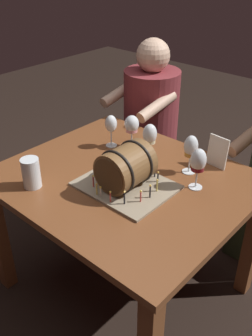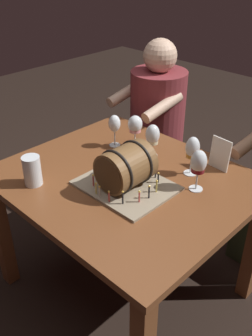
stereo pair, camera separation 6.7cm
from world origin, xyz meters
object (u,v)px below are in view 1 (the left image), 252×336
object	(u,v)px
barrel_cake	(126,169)
person_seated_left	(150,130)
dining_table	(124,197)
wine_glass_empty	(111,125)
wine_glass_rose	(132,125)
beer_pint	(31,174)
menu_card	(218,152)
wine_glass_white	(150,135)
wine_glass_amber	(191,148)
wine_glass_red	(198,162)

from	to	relation	value
barrel_cake	person_seated_left	bearing A→B (deg)	121.72
dining_table	wine_glass_empty	bearing A→B (deg)	144.19
barrel_cake	wine_glass_rose	bearing A→B (deg)	127.35
beer_pint	menu_card	bearing A→B (deg)	53.37
wine_glass_empty	barrel_cake	bearing A→B (deg)	-37.04
beer_pint	wine_glass_rose	bearing A→B (deg)	82.23
menu_card	person_seated_left	xyz separation A→B (m)	(-0.72, 0.39, -0.25)
wine_glass_rose	menu_card	xyz separation A→B (m)	(0.45, 0.12, -0.05)
wine_glass_white	beer_pint	bearing A→B (deg)	-110.31
wine_glass_amber	wine_glass_rose	xyz separation A→B (m)	(-0.38, 0.02, -0.01)
wine_glass_amber	wine_glass_red	xyz separation A→B (m)	(0.10, -0.09, 0.00)
barrel_cake	wine_glass_amber	xyz separation A→B (m)	(0.14, 0.30, 0.04)
barrel_cake	wine_glass_red	size ratio (longest dim) A/B	2.09
wine_glass_rose	wine_glass_red	size ratio (longest dim) A/B	0.91
menu_card	person_seated_left	size ratio (longest dim) A/B	0.13
wine_glass_empty	beer_pint	bearing A→B (deg)	-89.50
wine_glass_red	beer_pint	xyz separation A→B (m)	(-0.57, -0.49, -0.07)
dining_table	wine_glass_rose	bearing A→B (deg)	124.89
dining_table	menu_card	distance (m)	0.51
wine_glass_amber	wine_glass_rose	bearing A→B (deg)	177.42
menu_card	wine_glass_rose	bearing A→B (deg)	-159.88
person_seated_left	wine_glass_amber	bearing A→B (deg)	-38.80
barrel_cake	wine_glass_empty	distance (m)	0.41
wine_glass_rose	beer_pint	world-z (taller)	wine_glass_rose
wine_glass_amber	person_seated_left	world-z (taller)	person_seated_left
menu_card	person_seated_left	world-z (taller)	person_seated_left
dining_table	wine_glass_amber	size ratio (longest dim) A/B	5.84
barrel_cake	dining_table	bearing A→B (deg)	137.64
wine_glass_empty	person_seated_left	world-z (taller)	person_seated_left
wine_glass_amber	menu_card	size ratio (longest dim) A/B	1.23
person_seated_left	wine_glass_red	bearing A→B (deg)	-39.39
dining_table	wine_glass_red	xyz separation A→B (m)	(0.30, 0.15, 0.25)
barrel_cake	wine_glass_rose	size ratio (longest dim) A/B	2.30
wine_glass_rose	dining_table	bearing A→B (deg)	-55.11
beer_pint	menu_card	distance (m)	0.90
wine_glass_red	wine_glass_empty	bearing A→B (deg)	175.92
wine_glass_amber	person_seated_left	xyz separation A→B (m)	(-0.65, 0.52, -0.30)
wine_glass_empty	menu_card	xyz separation A→B (m)	(0.54, 0.19, -0.05)
wine_glass_rose	wine_glass_red	xyz separation A→B (m)	(0.48, -0.11, 0.01)
dining_table	wine_glass_red	distance (m)	0.42
wine_glass_amber	wine_glass_red	distance (m)	0.14
dining_table	wine_glass_rose	xyz separation A→B (m)	(-0.18, 0.26, 0.24)
wine_glass_red	person_seated_left	size ratio (longest dim) A/B	0.17
beer_pint	menu_card	size ratio (longest dim) A/B	0.89
wine_glass_white	wine_glass_rose	size ratio (longest dim) A/B	0.98
wine_glass_amber	menu_card	bearing A→B (deg)	63.42
barrel_cake	wine_glass_white	distance (m)	0.32
wine_glass_red	menu_card	distance (m)	0.24
wine_glass_white	person_seated_left	xyz separation A→B (m)	(-0.40, 0.52, -0.28)
barrel_cake	menu_card	distance (m)	0.49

